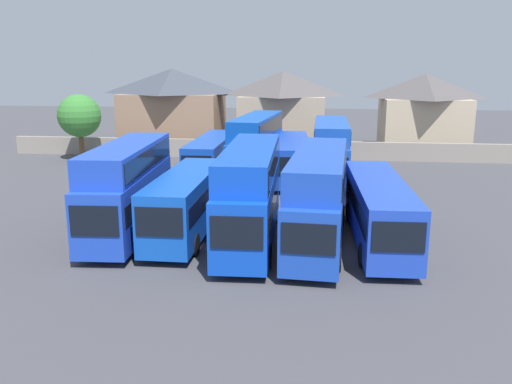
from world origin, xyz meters
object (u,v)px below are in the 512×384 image
at_px(bus_2, 186,201).
at_px(bus_3, 250,189).
at_px(bus_5, 378,207).
at_px(house_terrace_left, 173,108).
at_px(house_terrace_right, 423,112).
at_px(bus_7, 256,144).
at_px(bus_8, 293,157).
at_px(bus_4, 318,193).
at_px(bus_9, 331,148).
at_px(bus_1, 128,184).
at_px(house_terrace_centre, 283,110).
at_px(tree_left_of_lot, 79,116).
at_px(bus_6, 212,156).

xyz_separation_m(bus_2, bus_3, (3.56, -0.52, 0.87)).
distance_m(bus_5, house_terrace_left, 36.77).
distance_m(house_terrace_left, house_terrace_right, 27.43).
bearing_deg(bus_7, bus_8, 100.79).
relative_size(bus_4, bus_9, 1.10).
bearing_deg(bus_1, bus_3, 82.92).
distance_m(bus_3, bus_7, 15.51).
relative_size(house_terrace_centre, tree_left_of_lot, 1.48).
bearing_deg(bus_7, house_terrace_centre, -178.63).
bearing_deg(bus_7, bus_2, -2.86).
height_order(bus_3, tree_left_of_lot, tree_left_of_lot).
bearing_deg(house_terrace_left, bus_2, -73.31).
xyz_separation_m(bus_4, bus_9, (0.89, 15.60, -0.02)).
height_order(bus_2, house_terrace_right, house_terrace_right).
height_order(bus_7, tree_left_of_lot, tree_left_of_lot).
bearing_deg(bus_2, bus_9, 151.74).
xyz_separation_m(bus_7, bus_9, (5.95, 0.21, -0.21)).
distance_m(bus_2, bus_5, 10.23).
distance_m(bus_2, tree_left_of_lot, 27.34).
relative_size(bus_9, house_terrace_centre, 1.16).
bearing_deg(bus_8, bus_3, -9.33).
relative_size(bus_2, bus_5, 0.87).
bearing_deg(bus_8, bus_9, 83.97).
distance_m(bus_4, bus_7, 16.20).
xyz_separation_m(bus_3, tree_left_of_lot, (-19.64, 22.51, 1.47)).
distance_m(bus_4, bus_8, 15.86).
bearing_deg(bus_5, bus_6, -143.48).
bearing_deg(bus_2, tree_left_of_lot, -144.24).
relative_size(bus_3, bus_6, 1.01).
xyz_separation_m(bus_6, house_terrace_centre, (4.61, 15.66, 2.41)).
distance_m(bus_6, tree_left_of_lot, 16.33).
bearing_deg(bus_1, house_terrace_centre, 164.63).
distance_m(bus_6, house_terrace_centre, 16.50).
xyz_separation_m(bus_3, bus_4, (3.54, 0.04, -0.11)).
xyz_separation_m(bus_3, house_terrace_right, (14.52, 32.65, 1.38)).
height_order(bus_7, house_terrace_left, house_terrace_left).
distance_m(bus_6, bus_7, 3.77).
bearing_deg(house_terrace_left, bus_7, -54.91).
xyz_separation_m(house_terrace_centre, tree_left_of_lot, (-19.09, -8.49, -0.03)).
height_order(bus_3, bus_7, bus_7).
bearing_deg(house_terrace_left, bus_3, -67.82).
relative_size(bus_5, bus_7, 1.03).
xyz_separation_m(bus_1, bus_8, (8.16, 15.37, -0.92)).
bearing_deg(bus_7, tree_left_of_lot, -106.41).
xyz_separation_m(bus_4, bus_5, (3.12, 0.53, -0.81)).
bearing_deg(bus_4, bus_6, -146.99).
distance_m(bus_3, bus_4, 3.54).
relative_size(bus_8, bus_9, 1.06).
height_order(house_terrace_left, tree_left_of_lot, house_terrace_left).
relative_size(bus_5, tree_left_of_lot, 1.85).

